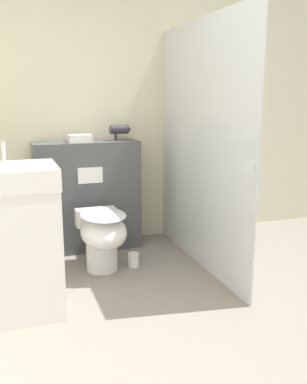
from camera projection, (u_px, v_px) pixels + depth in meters
name	position (u px, v px, depth m)	size (l,w,h in m)	color
ground_plane	(200.00, 359.00, 2.35)	(12.00, 12.00, 0.00)	gray
wall_back	(105.00, 114.00, 4.08)	(8.00, 0.06, 2.50)	beige
partition_panel	(88.00, 196.00, 3.96)	(0.95, 0.31, 1.01)	#4C4C51
shower_glass	(201.00, 147.00, 3.50)	(0.04, 1.71, 2.02)	silver
toilet	(102.00, 235.00, 3.46)	(0.36, 0.60, 0.51)	white
sink_vanity	(11.00, 241.00, 2.76)	(0.63, 0.50, 1.13)	white
hair_drier	(120.00, 130.00, 3.96)	(0.20, 0.08, 0.14)	#2D2D33
folded_towel	(80.00, 138.00, 3.81)	(0.21, 0.13, 0.07)	white
spare_toilet_roll	(134.00, 260.00, 3.62)	(0.09, 0.09, 0.12)	white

